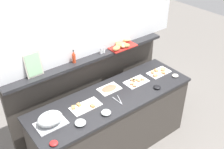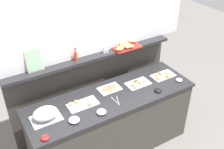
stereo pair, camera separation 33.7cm
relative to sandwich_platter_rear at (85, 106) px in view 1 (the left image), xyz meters
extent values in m
plane|color=slate|center=(0.40, 0.56, -0.95)|extent=(12.00, 12.00, 0.00)
cube|color=#3D3833|center=(0.40, -0.04, -0.50)|extent=(2.19, 0.67, 0.90)
cube|color=#232326|center=(0.40, -0.04, -0.03)|extent=(2.23, 0.71, 0.03)
cube|color=#3D3833|center=(0.40, 0.50, -0.31)|extent=(2.39, 0.08, 1.27)
cube|color=#232326|center=(0.40, 0.45, 0.34)|extent=(2.39, 0.22, 0.04)
cube|color=silver|center=(0.40, 0.52, 1.01)|extent=(2.99, 0.08, 1.29)
cube|color=white|center=(0.01, 0.00, 0.00)|extent=(0.37, 0.19, 0.01)
cube|color=#B7844C|center=(0.07, -0.07, 0.01)|extent=(0.05, 0.06, 0.01)
cube|color=#E5C666|center=(0.07, -0.07, 0.01)|extent=(0.05, 0.06, 0.01)
cube|color=#B7844C|center=(0.07, -0.07, 0.02)|extent=(0.05, 0.06, 0.01)
cube|color=#B7844C|center=(-0.13, 0.05, 0.01)|extent=(0.06, 0.07, 0.01)
cube|color=#E5C666|center=(-0.13, 0.05, 0.01)|extent=(0.06, 0.07, 0.01)
cube|color=#B7844C|center=(-0.13, 0.05, 0.02)|extent=(0.06, 0.07, 0.01)
cube|color=#B7844C|center=(-0.05, 0.05, 0.01)|extent=(0.05, 0.06, 0.01)
cube|color=#E5C666|center=(-0.05, 0.05, 0.01)|extent=(0.05, 0.06, 0.01)
cube|color=#B7844C|center=(-0.05, 0.05, 0.02)|extent=(0.05, 0.06, 0.01)
cube|color=silver|center=(0.84, 0.01, 0.00)|extent=(0.33, 0.20, 0.01)
cube|color=tan|center=(0.82, 0.06, 0.01)|extent=(0.07, 0.07, 0.01)
cube|color=#B24738|center=(0.82, 0.06, 0.01)|extent=(0.07, 0.07, 0.01)
cube|color=tan|center=(0.82, 0.06, 0.02)|extent=(0.07, 0.07, 0.01)
cube|color=tan|center=(0.94, 0.00, 0.01)|extent=(0.06, 0.07, 0.01)
cube|color=#B24738|center=(0.94, 0.00, 0.01)|extent=(0.06, 0.07, 0.01)
cube|color=tan|center=(0.94, 0.00, 0.02)|extent=(0.06, 0.07, 0.01)
cube|color=tan|center=(0.84, 0.04, 0.01)|extent=(0.06, 0.04, 0.01)
cube|color=#B24738|center=(0.84, 0.04, 0.01)|extent=(0.06, 0.04, 0.01)
cube|color=tan|center=(0.84, 0.04, 0.02)|extent=(0.06, 0.04, 0.01)
cube|color=tan|center=(0.87, 0.01, 0.01)|extent=(0.06, 0.07, 0.01)
cube|color=#B24738|center=(0.87, 0.01, 0.01)|extent=(0.06, 0.07, 0.01)
cube|color=tan|center=(0.87, 0.01, 0.02)|extent=(0.06, 0.07, 0.01)
cube|color=tan|center=(0.75, -0.05, 0.01)|extent=(0.06, 0.07, 0.01)
cube|color=#B24738|center=(0.75, -0.05, 0.01)|extent=(0.06, 0.07, 0.01)
cube|color=tan|center=(0.75, -0.05, 0.02)|extent=(0.06, 0.07, 0.01)
cube|color=tan|center=(0.75, 0.00, 0.01)|extent=(0.07, 0.06, 0.01)
cube|color=#B24738|center=(0.75, 0.00, 0.01)|extent=(0.07, 0.06, 0.01)
cube|color=tan|center=(0.75, 0.00, 0.02)|extent=(0.07, 0.06, 0.01)
cube|color=white|center=(1.26, -0.01, 0.00)|extent=(0.34, 0.19, 0.01)
cube|color=tan|center=(1.15, -0.05, 0.01)|extent=(0.07, 0.06, 0.01)
cube|color=#B24738|center=(1.15, -0.05, 0.01)|extent=(0.07, 0.06, 0.01)
cube|color=tan|center=(1.15, -0.05, 0.02)|extent=(0.07, 0.06, 0.01)
cube|color=tan|center=(1.29, -0.07, 0.01)|extent=(0.05, 0.06, 0.01)
cube|color=#B24738|center=(1.29, -0.07, 0.01)|extent=(0.05, 0.06, 0.01)
cube|color=tan|center=(1.29, -0.07, 0.02)|extent=(0.05, 0.06, 0.01)
cube|color=tan|center=(1.37, 0.01, 0.01)|extent=(0.05, 0.06, 0.01)
cube|color=#B24738|center=(1.37, 0.01, 0.01)|extent=(0.05, 0.06, 0.01)
cube|color=tan|center=(1.37, 0.01, 0.02)|extent=(0.05, 0.06, 0.01)
cube|color=tan|center=(1.33, -0.01, 0.01)|extent=(0.06, 0.07, 0.01)
cube|color=#B24738|center=(1.33, -0.01, 0.01)|extent=(0.06, 0.07, 0.01)
cube|color=tan|center=(1.33, -0.01, 0.02)|extent=(0.06, 0.07, 0.01)
cube|color=tan|center=(1.18, 0.04, 0.01)|extent=(0.07, 0.06, 0.01)
cube|color=#B24738|center=(1.18, 0.04, 0.01)|extent=(0.07, 0.06, 0.01)
cube|color=tan|center=(1.18, 0.04, 0.02)|extent=(0.07, 0.06, 0.01)
cube|color=tan|center=(1.25, 0.04, 0.01)|extent=(0.04, 0.06, 0.01)
cube|color=#B24738|center=(1.25, 0.04, 0.01)|extent=(0.04, 0.06, 0.01)
cube|color=tan|center=(1.25, 0.04, 0.02)|extent=(0.04, 0.06, 0.01)
cube|color=white|center=(0.45, 0.11, 0.00)|extent=(0.29, 0.19, 0.01)
ellipsoid|color=#D1664C|center=(0.45, 0.11, 0.01)|extent=(0.22, 0.14, 0.01)
cube|color=#B7BABF|center=(-0.46, -0.02, 0.00)|extent=(0.34, 0.24, 0.01)
ellipsoid|color=silver|center=(-0.46, -0.02, 0.07)|extent=(0.28, 0.23, 0.14)
sphere|color=#B7BABF|center=(-0.46, -0.02, 0.15)|extent=(0.02, 0.02, 0.02)
ellipsoid|color=silver|center=(0.12, -0.26, 0.01)|extent=(0.12, 0.12, 0.05)
ellipsoid|color=white|center=(0.12, -0.26, 0.01)|extent=(0.09, 0.09, 0.03)
ellipsoid|color=silver|center=(-0.21, -0.23, 0.02)|extent=(0.13, 0.13, 0.05)
ellipsoid|color=white|center=(-0.21, -0.23, 0.01)|extent=(0.10, 0.10, 0.03)
ellipsoid|color=silver|center=(1.37, -0.22, 0.01)|extent=(0.09, 0.09, 0.03)
ellipsoid|color=red|center=(-0.57, -0.31, 0.01)|extent=(0.09, 0.09, 0.03)
ellipsoid|color=black|center=(0.97, -0.26, 0.01)|extent=(0.10, 0.10, 0.03)
cylinder|color=#B7BABF|center=(0.38, -0.15, 0.00)|extent=(0.02, 0.18, 0.01)
cylinder|color=#B7BABF|center=(0.42, -0.15, 0.00)|extent=(0.08, 0.17, 0.01)
sphere|color=#B7BABF|center=(0.38, -0.24, 0.00)|extent=(0.01, 0.01, 0.01)
cylinder|color=red|center=(0.14, 0.44, 0.42)|extent=(0.04, 0.04, 0.12)
cone|color=red|center=(0.14, 0.44, 0.50)|extent=(0.04, 0.04, 0.04)
cylinder|color=black|center=(0.14, 0.44, 0.53)|extent=(0.02, 0.02, 0.02)
cylinder|color=white|center=(0.55, 0.42, 0.40)|extent=(0.03, 0.03, 0.08)
cylinder|color=#B7BABF|center=(0.55, 0.42, 0.44)|extent=(0.03, 0.03, 0.01)
cylinder|color=white|center=(0.60, 0.42, 0.40)|extent=(0.03, 0.03, 0.08)
cylinder|color=#B7BABF|center=(0.60, 0.42, 0.44)|extent=(0.03, 0.03, 0.01)
cube|color=#B2231E|center=(0.90, 0.42, 0.37)|extent=(0.40, 0.26, 0.02)
ellipsoid|color=#AD7A47|center=(0.90, 0.40, 0.40)|extent=(0.13, 0.08, 0.06)
ellipsoid|color=#B7844C|center=(0.86, 0.41, 0.41)|extent=(0.10, 0.16, 0.07)
ellipsoid|color=tan|center=(0.88, 0.38, 0.40)|extent=(0.12, 0.16, 0.06)
ellipsoid|color=#AD7A47|center=(0.91, 0.34, 0.40)|extent=(0.15, 0.14, 0.06)
ellipsoid|color=#B7844C|center=(0.76, 0.35, 0.40)|extent=(0.15, 0.12, 0.06)
ellipsoid|color=tan|center=(1.02, 0.48, 0.40)|extent=(0.17, 0.16, 0.06)
ellipsoid|color=#B7844C|center=(0.85, 0.41, 0.40)|extent=(0.13, 0.11, 0.06)
cube|color=#B2AD9E|center=(-0.37, 0.46, 0.50)|extent=(0.20, 0.06, 0.29)
cube|color=#8CB78C|center=(-0.37, 0.45, 0.50)|extent=(0.17, 0.05, 0.26)
camera|label=1|loc=(-1.28, -2.19, 2.08)|focal=43.22mm
camera|label=2|loc=(-1.00, -2.38, 2.08)|focal=43.22mm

